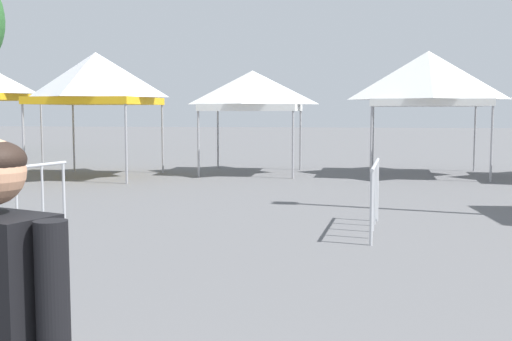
# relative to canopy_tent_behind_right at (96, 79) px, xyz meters

# --- Properties ---
(canopy_tent_behind_right) EXTENTS (3.13, 3.13, 3.48)m
(canopy_tent_behind_right) POSITION_rel_canopy_tent_behind_right_xyz_m (0.00, 0.00, 0.00)
(canopy_tent_behind_right) COLOR #9E9EA3
(canopy_tent_behind_right) RESTS_ON ground
(canopy_tent_center) EXTENTS (2.82, 2.82, 3.04)m
(canopy_tent_center) POSITION_rel_canopy_tent_behind_right_xyz_m (4.16, 1.68, -0.31)
(canopy_tent_center) COLOR #9E9EA3
(canopy_tent_center) RESTS_ON ground
(canopy_tent_left_of_center) EXTENTS (3.43, 3.43, 3.56)m
(canopy_tent_left_of_center) POSITION_rel_canopy_tent_behind_right_xyz_m (9.23, 1.80, 0.02)
(canopy_tent_left_of_center) COLOR #9E9EA3
(canopy_tent_left_of_center) RESTS_ON ground
(crowd_barrier_by_lift) EXTENTS (0.64, 2.03, 1.08)m
(crowd_barrier_by_lift) POSITION_rel_canopy_tent_behind_right_xyz_m (2.19, -8.54, -2.00)
(crowd_barrier_by_lift) COLOR #B7BABF
(crowd_barrier_by_lift) RESTS_ON ground
(crowd_barrier_mid_lot) EXTENTS (0.24, 2.10, 1.08)m
(crowd_barrier_mid_lot) POSITION_rel_canopy_tent_behind_right_xyz_m (7.35, -7.23, -2.00)
(crowd_barrier_mid_lot) COLOR #B7BABF
(crowd_barrier_mid_lot) RESTS_ON ground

